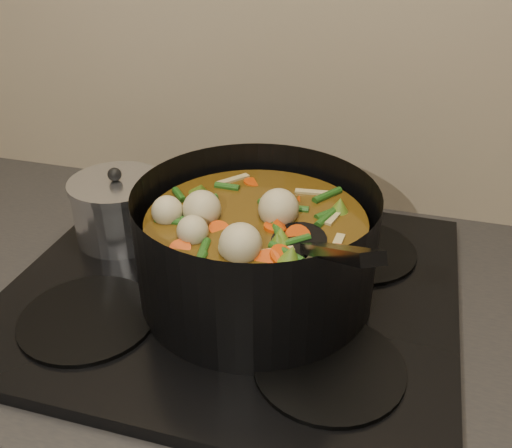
# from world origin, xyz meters

# --- Properties ---
(stovetop) EXTENTS (0.62, 0.54, 0.03)m
(stovetop) POSITION_xyz_m (0.00, 1.93, 0.92)
(stovetop) COLOR black
(stovetop) RESTS_ON counter
(stockpot) EXTENTS (0.39, 0.42, 0.24)m
(stockpot) POSITION_xyz_m (0.04, 1.92, 1.00)
(stockpot) COLOR black
(stockpot) RESTS_ON stovetop
(saucepan) EXTENTS (0.15, 0.15, 0.12)m
(saucepan) POSITION_xyz_m (-0.21, 2.00, 0.98)
(saucepan) COLOR silver
(saucepan) RESTS_ON stovetop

